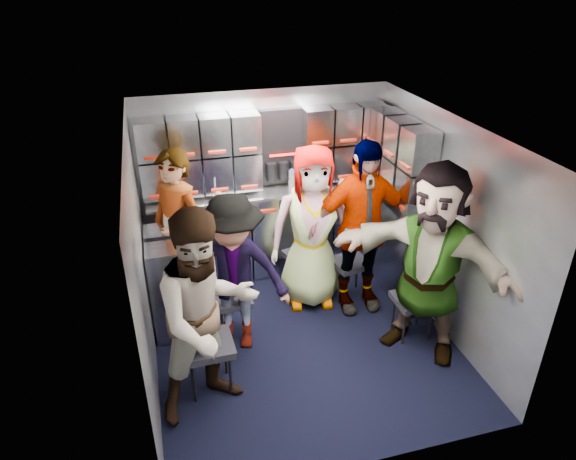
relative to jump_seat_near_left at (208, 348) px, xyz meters
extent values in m
plane|color=black|center=(0.95, 0.43, -0.44)|extent=(3.00, 3.00, 0.00)
cube|color=gray|center=(0.95, 1.93, 0.61)|extent=(2.80, 0.04, 2.10)
cube|color=gray|center=(-0.45, 0.43, 0.61)|extent=(0.04, 3.00, 2.10)
cube|color=gray|center=(2.35, 0.43, 0.61)|extent=(0.04, 3.00, 2.10)
cube|color=silver|center=(0.95, 0.43, 1.66)|extent=(2.80, 3.00, 0.02)
cube|color=#9397A2|center=(0.95, 1.72, 0.06)|extent=(2.68, 0.38, 0.99)
cube|color=#9397A2|center=(-0.24, 0.99, 0.06)|extent=(0.38, 0.76, 0.99)
cube|color=silver|center=(0.95, 1.72, 0.58)|extent=(2.68, 0.42, 0.03)
cube|color=#9397A2|center=(0.95, 1.78, 1.05)|extent=(2.68, 0.28, 0.82)
cube|color=#9397A2|center=(2.20, 1.13, 1.05)|extent=(0.28, 1.00, 0.82)
cube|color=#9397A2|center=(2.20, 1.03, 0.06)|extent=(0.28, 1.20, 1.00)
cube|color=maroon|center=(0.95, 1.52, 0.44)|extent=(2.60, 0.02, 0.03)
cube|color=black|center=(0.00, 0.00, 0.02)|extent=(0.42, 0.40, 0.07)
cylinder|color=black|center=(-0.15, -0.13, -0.22)|extent=(0.03, 0.03, 0.44)
cylinder|color=black|center=(0.15, -0.13, -0.22)|extent=(0.03, 0.03, 0.44)
cylinder|color=black|center=(-0.15, 0.13, -0.22)|extent=(0.03, 0.03, 0.44)
cylinder|color=black|center=(0.15, 0.13, -0.22)|extent=(0.03, 0.03, 0.44)
cube|color=black|center=(0.32, 0.69, -0.05)|extent=(0.36, 0.34, 0.06)
cylinder|color=black|center=(0.19, 0.58, -0.25)|extent=(0.02, 0.02, 0.37)
cylinder|color=black|center=(0.45, 0.58, -0.25)|extent=(0.02, 0.02, 0.37)
cylinder|color=black|center=(0.19, 0.80, -0.25)|extent=(0.02, 0.02, 0.37)
cylinder|color=black|center=(0.45, 0.80, -0.25)|extent=(0.02, 0.02, 0.37)
cube|color=black|center=(1.22, 1.20, 0.01)|extent=(0.49, 0.47, 0.06)
cylinder|color=black|center=(1.07, 1.08, -0.22)|extent=(0.03, 0.03, 0.42)
cylinder|color=black|center=(1.37, 1.08, -0.22)|extent=(0.03, 0.03, 0.42)
cylinder|color=black|center=(1.07, 1.33, -0.22)|extent=(0.03, 0.03, 0.42)
cylinder|color=black|center=(1.37, 1.33, -0.22)|extent=(0.03, 0.03, 0.42)
cube|color=black|center=(1.66, 0.99, -0.02)|extent=(0.43, 0.42, 0.06)
cylinder|color=black|center=(1.52, 0.87, -0.24)|extent=(0.02, 0.02, 0.39)
cylinder|color=black|center=(1.80, 0.87, -0.24)|extent=(0.02, 0.02, 0.39)
cylinder|color=black|center=(1.52, 1.11, -0.24)|extent=(0.02, 0.02, 0.39)
cylinder|color=black|center=(1.80, 1.11, -0.24)|extent=(0.02, 0.02, 0.39)
cube|color=black|center=(2.00, 0.19, -0.03)|extent=(0.38, 0.36, 0.06)
cylinder|color=black|center=(1.86, 0.08, -0.24)|extent=(0.02, 0.02, 0.39)
cylinder|color=black|center=(2.14, 0.08, -0.24)|extent=(0.02, 0.02, 0.39)
cylinder|color=black|center=(1.86, 0.31, -0.24)|extent=(0.02, 0.02, 0.39)
cylinder|color=black|center=(2.14, 0.31, -0.24)|extent=(0.02, 0.02, 0.39)
imported|color=black|center=(-0.10, 1.24, 0.44)|extent=(0.73, 0.76, 1.76)
imported|color=black|center=(0.00, -0.18, 0.46)|extent=(1.05, 0.93, 1.79)
imported|color=black|center=(0.32, 0.51, 0.35)|extent=(1.13, 0.83, 1.57)
imported|color=black|center=(1.22, 1.02, 0.44)|extent=(0.93, 0.69, 1.75)
imported|color=black|center=(1.66, 0.81, 0.49)|extent=(1.09, 0.47, 1.84)
imported|color=black|center=(2.00, 0.01, 0.50)|extent=(1.59, 1.65, 1.87)
cylinder|color=white|center=(0.34, 1.67, 0.72)|extent=(0.06, 0.06, 0.26)
cylinder|color=white|center=(1.19, 1.67, 0.71)|extent=(0.07, 0.07, 0.23)
cylinder|color=white|center=(1.79, 1.67, 0.71)|extent=(0.06, 0.06, 0.24)
cylinder|color=tan|center=(0.37, 1.66, 0.65)|extent=(0.09, 0.09, 0.10)
cylinder|color=tan|center=(1.78, 1.66, 0.64)|extent=(0.09, 0.09, 0.10)
camera|label=1|loc=(-0.23, -3.37, 2.88)|focal=32.00mm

